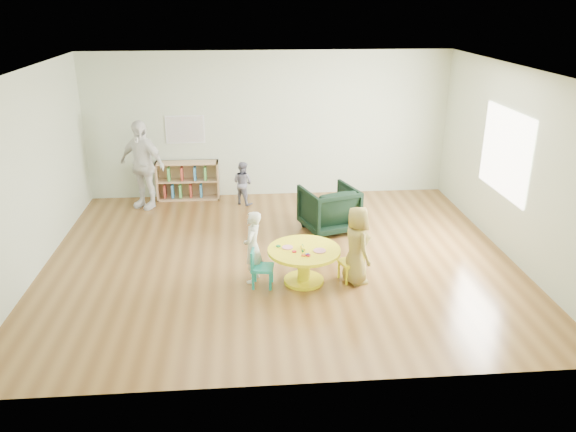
% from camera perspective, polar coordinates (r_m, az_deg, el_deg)
% --- Properties ---
extents(room, '(7.10, 7.00, 2.80)m').
position_cam_1_polar(room, '(7.95, -0.85, 8.12)').
color(room, brown).
rests_on(room, ground).
extents(activity_table, '(1.01, 1.01, 0.55)m').
position_cam_1_polar(activity_table, '(7.75, 1.64, -4.42)').
color(activity_table, yellow).
rests_on(activity_table, ground).
extents(kid_chair_left, '(0.34, 0.34, 0.55)m').
position_cam_1_polar(kid_chair_left, '(7.67, -2.92, -5.13)').
color(kid_chair_left, teal).
rests_on(kid_chair_left, ground).
extents(kid_chair_right, '(0.37, 0.37, 0.54)m').
position_cam_1_polar(kid_chair_right, '(7.89, 6.62, -4.52)').
color(kid_chair_right, yellow).
rests_on(kid_chair_right, ground).
extents(bookshelf, '(1.20, 0.30, 0.75)m').
position_cam_1_polar(bookshelf, '(11.15, -10.20, 3.56)').
color(bookshelf, tan).
rests_on(bookshelf, ground).
extents(alphabet_poster, '(0.74, 0.01, 0.54)m').
position_cam_1_polar(alphabet_poster, '(11.02, -10.41, 8.64)').
color(alphabet_poster, white).
rests_on(alphabet_poster, ground).
extents(armchair, '(1.05, 1.07, 0.78)m').
position_cam_1_polar(armchair, '(9.46, 4.18, 0.73)').
color(armchair, black).
rests_on(armchair, ground).
extents(child_left, '(0.36, 0.44, 1.03)m').
position_cam_1_polar(child_left, '(7.72, -3.61, -3.17)').
color(child_left, silver).
rests_on(child_left, ground).
extents(child_right, '(0.48, 0.61, 1.11)m').
position_cam_1_polar(child_right, '(7.72, 6.98, -2.97)').
color(child_right, yellow).
rests_on(child_right, ground).
extents(toddler, '(0.51, 0.50, 0.83)m').
position_cam_1_polar(toddler, '(10.70, -4.62, 3.37)').
color(toddler, '#191B3F').
rests_on(toddler, ground).
extents(adult_caretaker, '(1.04, 0.83, 1.66)m').
position_cam_1_polar(adult_caretaker, '(10.74, -14.62, 5.08)').
color(adult_caretaker, white).
rests_on(adult_caretaker, ground).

